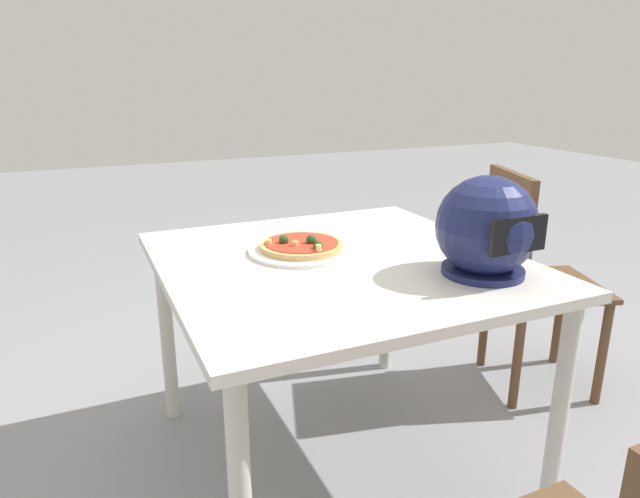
% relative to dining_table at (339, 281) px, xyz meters
% --- Properties ---
extents(ground_plane, '(14.00, 14.00, 0.00)m').
position_rel_dining_table_xyz_m(ground_plane, '(0.00, 0.00, -0.64)').
color(ground_plane, gray).
extents(dining_table, '(1.05, 1.08, 0.71)m').
position_rel_dining_table_xyz_m(dining_table, '(0.00, 0.00, 0.00)').
color(dining_table, beige).
rests_on(dining_table, ground).
extents(pizza_plate, '(0.34, 0.34, 0.01)m').
position_rel_dining_table_xyz_m(pizza_plate, '(0.08, -0.10, 0.08)').
color(pizza_plate, white).
rests_on(pizza_plate, dining_table).
extents(pizza, '(0.26, 0.26, 0.05)m').
position_rel_dining_table_xyz_m(pizza, '(0.08, -0.10, 0.10)').
color(pizza, tan).
rests_on(pizza, pizza_plate).
extents(motorcycle_helmet, '(0.28, 0.28, 0.28)m').
position_rel_dining_table_xyz_m(motorcycle_helmet, '(-0.31, 0.29, 0.21)').
color(motorcycle_helmet, '#191E4C').
rests_on(motorcycle_helmet, dining_table).
extents(chair_side, '(0.51, 0.51, 0.90)m').
position_rel_dining_table_xyz_m(chair_side, '(-0.89, -0.13, -0.13)').
color(chair_side, brown).
rests_on(chair_side, ground).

